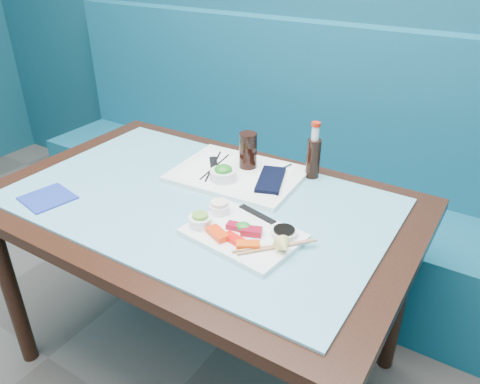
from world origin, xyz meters
The scene contains 34 objects.
booth_bench centered at (0.00, 2.29, 0.37)m, with size 3.00×0.56×1.17m.
dining_table centered at (0.00, 1.45, 0.67)m, with size 1.40×0.90×0.75m.
glass_top centered at (0.00, 1.45, 0.75)m, with size 1.22×0.76×0.01m, color #62AEC5.
sashimi_plate centered at (0.24, 1.34, 0.77)m, with size 0.32×0.23×0.02m, color white.
salmon_left centered at (0.19, 1.29, 0.78)m, with size 0.07×0.04×0.02m, color #FF3A0A.
salmon_mid centered at (0.24, 1.29, 0.78)m, with size 0.06×0.03×0.01m, color #FC120A.
salmon_right centered at (0.29, 1.29, 0.78)m, with size 0.06×0.03×0.02m, color #FF4C0A.
tuna_left centered at (0.21, 1.35, 0.78)m, with size 0.05×0.03×0.02m, color maroon.
tuna_right centered at (0.27, 1.35, 0.78)m, with size 0.06×0.04×0.02m, color maroon.
seaweed_garnish centered at (0.24, 1.35, 0.79)m, with size 0.04×0.04×0.02m, color #208A22.
ramekin_wasabi centered at (0.12, 1.31, 0.79)m, with size 0.07×0.07×0.03m, color white.
wasabi_fill centered at (0.12, 1.31, 0.81)m, with size 0.05×0.05×0.01m, color #69A334.
ramekin_ginger centered at (0.12, 1.40, 0.79)m, with size 0.06×0.06×0.03m, color white.
ginger_fill centered at (0.12, 1.40, 0.81)m, with size 0.05×0.05×0.01m, color #FBE6CE.
soy_dish centered at (0.35, 1.39, 0.78)m, with size 0.08×0.08×0.02m, color white.
soy_fill centered at (0.35, 1.39, 0.79)m, with size 0.06×0.06×0.01m, color black.
lemon_wedge centered at (0.39, 1.31, 0.80)m, with size 0.05×0.05×0.04m, color #DECC69.
chopstick_sleeve centered at (0.23, 1.45, 0.78)m, with size 0.14×0.02×0.00m, color black.
wooden_chopstick_a centered at (0.35, 1.33, 0.78)m, with size 0.01×0.01×0.24m, color #AB8150.
wooden_chopstick_b centered at (0.36, 1.33, 0.78)m, with size 0.01×0.01×0.23m, color tan.
serving_tray centered at (0.02, 1.65, 0.77)m, with size 0.44×0.33×0.02m, color white.
paper_placemat centered at (0.02, 1.65, 0.78)m, with size 0.37×0.26×0.00m, color white.
seaweed_bowl centered at (0.01, 1.58, 0.79)m, with size 0.09×0.09×0.04m, color white.
seaweed_salad centered at (0.01, 1.58, 0.81)m, with size 0.06×0.06×0.03m, color #20841E.
cola_glass centered at (0.03, 1.71, 0.84)m, with size 0.06×0.06×0.13m, color black.
navy_pouch centered at (0.16, 1.65, 0.78)m, with size 0.08×0.19×0.01m, color black.
fork centered at (0.15, 1.76, 0.78)m, with size 0.01×0.01×0.09m, color silver.
black_chopstick_a centered at (-0.08, 1.64, 0.78)m, with size 0.01×0.01×0.25m, color black.
black_chopstick_b centered at (-0.07, 1.64, 0.78)m, with size 0.01×0.01×0.23m, color black.
tray_sleeve centered at (-0.07, 1.64, 0.78)m, with size 0.03×0.16×0.00m, color black.
cola_bottle_body centered at (0.25, 1.80, 0.83)m, with size 0.05×0.05×0.14m, color black.
cola_bottle_neck centered at (0.25, 1.80, 0.92)m, with size 0.03×0.03×0.05m, color white.
cola_bottle_cap centered at (0.25, 1.80, 0.96)m, with size 0.03×0.03×0.01m, color red.
blue_napkin centered at (-0.42, 1.19, 0.76)m, with size 0.15×0.15×0.01m, color navy.
Camera 1 is at (0.83, 0.40, 1.53)m, focal length 35.00 mm.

